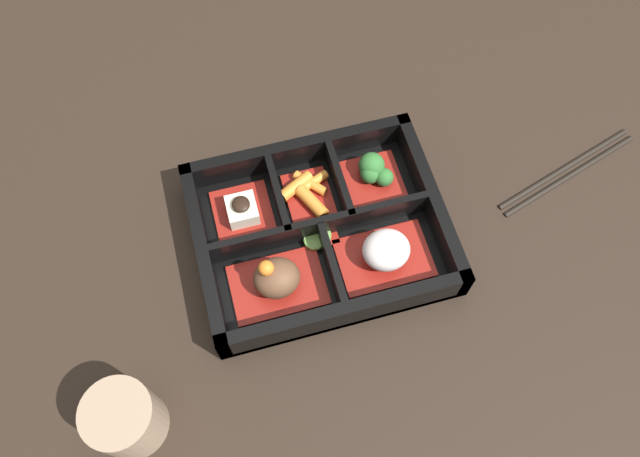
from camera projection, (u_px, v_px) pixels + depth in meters
name	position (u px, v px, depth m)	size (l,w,h in m)	color
ground_plane	(320.00, 238.00, 0.73)	(3.00, 3.00, 0.00)	black
bento_base	(320.00, 236.00, 0.72)	(0.28, 0.22, 0.01)	black
bento_rim	(320.00, 228.00, 0.71)	(0.28, 0.22, 0.05)	black
bowl_rice	(386.00, 252.00, 0.69)	(0.10, 0.07, 0.05)	maroon
bowl_stew	(277.00, 280.00, 0.67)	(0.10, 0.07, 0.06)	maroon
bowl_greens	(374.00, 174.00, 0.74)	(0.07, 0.08, 0.04)	maroon
bowl_carrots	(308.00, 194.00, 0.73)	(0.06, 0.08, 0.02)	maroon
bowl_tofu	(243.00, 212.00, 0.72)	(0.07, 0.08, 0.03)	maroon
bowl_pickles	(318.00, 237.00, 0.71)	(0.04, 0.04, 0.01)	maroon
tea_cup	(125.00, 419.00, 0.60)	(0.07, 0.07, 0.07)	gray
chopsticks	(567.00, 170.00, 0.76)	(0.20, 0.08, 0.01)	black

